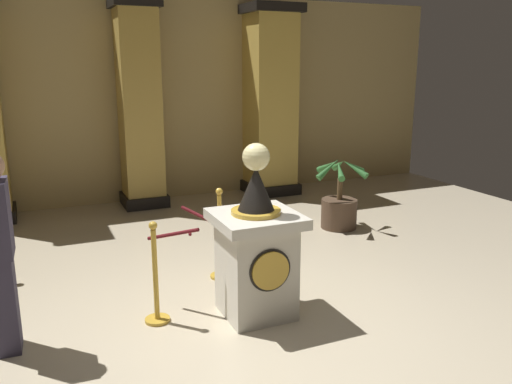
{
  "coord_description": "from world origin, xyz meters",
  "views": [
    {
      "loc": [
        -1.76,
        -4.2,
        2.41
      ],
      "look_at": [
        0.15,
        0.17,
        1.24
      ],
      "focal_mm": 36.89,
      "sensor_mm": 36.0,
      "label": 1
    }
  ],
  "objects": [
    {
      "name": "stanchion_far",
      "position": [
        -0.79,
        0.4,
        0.35
      ],
      "size": [
        0.24,
        0.24,
        1.0
      ],
      "color": "gold",
      "rests_on": "ground_plane"
    },
    {
      "name": "ground_plane",
      "position": [
        0.0,
        0.0,
        0.0
      ],
      "size": [
        12.19,
        12.19,
        0.0
      ],
      "primitive_type": "plane",
      "color": "beige"
    },
    {
      "name": "back_wall",
      "position": [
        0.0,
        5.18,
        1.79
      ],
      "size": [
        12.19,
        0.16,
        3.58
      ],
      "primitive_type": "cube",
      "color": "tan",
      "rests_on": "ground_plane"
    },
    {
      "name": "column_centre_rear",
      "position": [
        0.0,
        4.72,
        1.7
      ],
      "size": [
        0.77,
        0.77,
        3.44
      ],
      "color": "black",
      "rests_on": "ground_plane"
    },
    {
      "name": "pedestal_clock",
      "position": [
        0.15,
        0.17,
        0.65
      ],
      "size": [
        0.79,
        0.79,
        1.7
      ],
      "color": "beige",
      "rests_on": "ground_plane"
    },
    {
      "name": "stanchion_near",
      "position": [
        0.13,
        1.17,
        0.37
      ],
      "size": [
        0.24,
        0.24,
        1.06
      ],
      "color": "gold",
      "rests_on": "ground_plane"
    },
    {
      "name": "potted_palm_right",
      "position": [
        2.41,
        2.25,
        0.34
      ],
      "size": [
        0.85,
        0.79,
        1.1
      ],
      "color": "#4C3828",
      "rests_on": "ground_plane"
    },
    {
      "name": "velvet_rope",
      "position": [
        -0.33,
        0.79,
        0.79
      ],
      "size": [
        0.88,
        0.87,
        0.22
      ],
      "color": "#591419"
    },
    {
      "name": "column_right",
      "position": [
        2.41,
        4.72,
        1.7
      ],
      "size": [
        0.96,
        0.96,
        3.44
      ],
      "color": "black",
      "rests_on": "ground_plane"
    }
  ]
}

